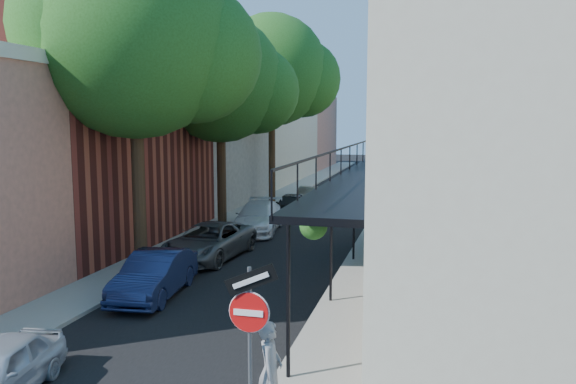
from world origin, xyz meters
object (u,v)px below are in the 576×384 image
Objects in this scene: oak_far at (280,73)px; oak_mid at (229,83)px; sign_post at (250,319)px; parked_car_f at (308,196)px; parked_car_d at (258,217)px; parked_car_e at (291,205)px; parked_car_b at (155,275)px; pedestrian at (270,371)px; parked_car_c at (209,241)px; oak_near at (149,42)px.

oak_mid is at bearing -90.41° from oak_far.
parked_car_f is at bearing 99.98° from sign_post.
sign_post is 0.29× the size of oak_mid.
parked_car_d reaches higher than parked_car_e.
parked_car_b reaches higher than parked_car_f.
sign_post is 0.80× the size of parked_car_e.
pedestrian is (4.80, -25.56, 0.45)m from parked_car_f.
parked_car_c is at bearing -85.37° from oak_far.
parked_car_f is (-4.56, 25.92, -1.48)m from sign_post.
parked_car_c is 1.44× the size of parked_car_f.
parked_car_b is at bearing -82.23° from oak_mid.
sign_post is 1.12m from pedestrian.
oak_mid is at bearing 14.85° from pedestrian.
oak_near is 2.35× the size of parked_car_c.
parked_car_c is 1.31× the size of parked_car_e.
parked_car_c reaches higher than parked_car_e.
parked_car_d is 4.60m from parked_car_e.
oak_mid is at bearing -106.19° from parked_car_f.
pedestrian is (6.82, -16.90, -6.05)m from oak_mid.
parked_car_b is 10.25m from parked_car_d.
oak_far is (0.06, 9.04, 1.20)m from oak_mid.
oak_mid reaches higher than parked_car_b.
pedestrian is at bearing -75.40° from oak_far.
oak_far is (0.01, 17.01, 0.38)m from oak_near.
oak_near is 8.01m from oak_mid.
parked_car_f is at bearing 82.70° from parked_car_b.
oak_near is at bearing 125.09° from sign_post.
oak_near is at bearing -108.20° from parked_car_d.
parked_car_f is at bearing 85.96° from parked_car_e.
oak_far is 3.20× the size of parked_car_e.
parked_car_d is (1.49, -9.58, -7.56)m from oak_far.
oak_far reaches higher than parked_car_b.
sign_post reaches higher than pedestrian.
parked_car_b is 14.84m from parked_car_e.
oak_far is at bearing 89.59° from oak_mid.
parked_car_d reaches higher than parked_car_f.
oak_far is 9.32m from parked_car_e.
parked_car_b is 1.21× the size of parked_car_f.
sign_post is 12.49m from parked_car_c.
parked_car_b is at bearing 34.06° from pedestrian.
oak_mid is 19.20m from pedestrian.
oak_mid reaches higher than sign_post.
parked_car_d is (-5.02, 16.72, -1.33)m from sign_post.
sign_post reaches higher than parked_car_e.
pedestrian is (6.75, -25.94, -7.25)m from oak_far.
parked_car_b is at bearing 128.28° from sign_post.
parked_car_c is at bearing -99.58° from parked_car_d.
pedestrian is (5.35, -6.11, 0.33)m from parked_car_b.
oak_mid is 2.74× the size of parked_car_e.
pedestrian reaches higher than parked_car_d.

